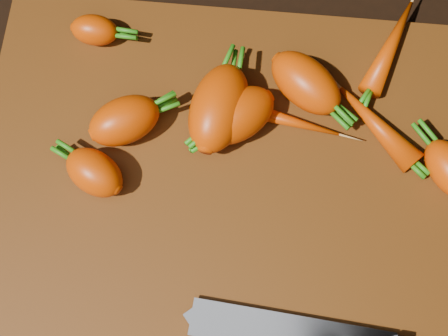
{
  "coord_description": "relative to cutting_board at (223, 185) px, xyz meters",
  "views": [
    {
      "loc": [
        0.02,
        -0.18,
        0.61
      ],
      "look_at": [
        0.0,
        0.01,
        0.03
      ],
      "focal_mm": 50.0,
      "sensor_mm": 36.0,
      "label": 1
    }
  ],
  "objects": [
    {
      "name": "carrot_4",
      "position": [
        0.01,
        0.06,
        0.03
      ],
      "size": [
        0.09,
        0.09,
        0.05
      ],
      "primitive_type": "ellipsoid",
      "rotation": [
        0.0,
        0.0,
        3.82
      ],
      "color": "#E44504",
      "rests_on": "cutting_board"
    },
    {
      "name": "carrot_3",
      "position": [
        -0.01,
        0.07,
        0.03
      ],
      "size": [
        0.07,
        0.1,
        0.06
      ],
      "primitive_type": "ellipsoid",
      "rotation": [
        0.0,
        0.0,
        1.37
      ],
      "color": "#E44504",
      "rests_on": "cutting_board"
    },
    {
      "name": "carrot_2",
      "position": [
        0.07,
        0.11,
        0.03
      ],
      "size": [
        0.1,
        0.09,
        0.05
      ],
      "primitive_type": "ellipsoid",
      "rotation": [
        0.0,
        0.0,
        -0.69
      ],
      "color": "#E44504",
      "rests_on": "cutting_board"
    },
    {
      "name": "carrot_1",
      "position": [
        -0.12,
        -0.01,
        0.03
      ],
      "size": [
        0.07,
        0.07,
        0.04
      ],
      "primitive_type": "ellipsoid",
      "rotation": [
        0.0,
        0.0,
        2.61
      ],
      "color": "#E44504",
      "rests_on": "cutting_board"
    },
    {
      "name": "carrot_5",
      "position": [
        -0.15,
        0.15,
        0.02
      ],
      "size": [
        0.05,
        0.04,
        0.03
      ],
      "primitive_type": "ellipsoid",
      "rotation": [
        0.0,
        0.0,
        -0.06
      ],
      "color": "#E44504",
      "rests_on": "cutting_board"
    },
    {
      "name": "cutting_board",
      "position": [
        0.0,
        0.0,
        0.0
      ],
      "size": [
        0.5,
        0.4,
        0.01
      ],
      "primitive_type": "cube",
      "color": "#582E0F",
      "rests_on": "ground"
    },
    {
      "name": "carrot_7",
      "position": [
        0.16,
        0.16,
        0.02
      ],
      "size": [
        0.07,
        0.12,
        0.02
      ],
      "primitive_type": "ellipsoid",
      "rotation": [
        0.0,
        0.0,
        1.19
      ],
      "color": "#E44504",
      "rests_on": "cutting_board"
    },
    {
      "name": "carrot_8",
      "position": [
        0.06,
        0.07,
        0.02
      ],
      "size": [
        0.11,
        0.04,
        0.02
      ],
      "primitive_type": "ellipsoid",
      "rotation": [
        0.0,
        0.0,
        -0.2
      ],
      "color": "#E44504",
      "rests_on": "cutting_board"
    },
    {
      "name": "carrot_9",
      "position": [
        0.15,
        0.07,
        0.02
      ],
      "size": [
        0.09,
        0.09,
        0.03
      ],
      "primitive_type": "ellipsoid",
      "rotation": [
        0.0,
        0.0,
        2.35
      ],
      "color": "#E44504",
      "rests_on": "cutting_board"
    },
    {
      "name": "carrot_0",
      "position": [
        -0.1,
        0.05,
        0.03
      ],
      "size": [
        0.09,
        0.08,
        0.05
      ],
      "primitive_type": "ellipsoid",
      "rotation": [
        0.0,
        0.0,
        0.54
      ],
      "color": "#E44504",
      "rests_on": "cutting_board"
    },
    {
      "name": "ground",
      "position": [
        0.0,
        0.0,
        -0.01
      ],
      "size": [
        2.0,
        2.0,
        0.01
      ],
      "primitive_type": "cube",
      "color": "black"
    }
  ]
}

